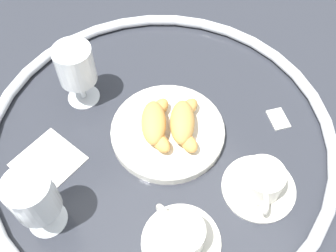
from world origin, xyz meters
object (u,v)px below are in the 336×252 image
croissant_small (184,123)px  sugar_packet (278,118)px  juice_glass_left (76,68)px  folded_napkin (48,161)px  coffee_cup_near (181,237)px  coffee_cup_far (261,183)px  pastry_plate (168,131)px  croissant_large (155,123)px  juice_glass_right (33,198)px

croissant_small → sugar_packet: bearing=72.7°
juice_glass_left → folded_napkin: bearing=-44.9°
folded_napkin → croissant_small: bearing=76.1°
coffee_cup_near → sugar_packet: 0.33m
coffee_cup_near → coffee_cup_far: 0.17m
pastry_plate → croissant_large: (-0.01, -0.02, 0.03)m
croissant_small → coffee_cup_far: croissant_small is taller
croissant_small → juice_glass_left: 0.24m
croissant_small → coffee_cup_far: (0.17, 0.06, -0.01)m
croissant_large → juice_glass_left: juice_glass_left is taller
pastry_plate → juice_glass_left: 0.22m
croissant_large → coffee_cup_far: size_ratio=0.91×
juice_glass_left → croissant_small: bearing=38.1°
coffee_cup_far → sugar_packet: coffee_cup_far is taller
coffee_cup_near → sugar_packet: bearing=113.3°
coffee_cup_near → juice_glass_left: bearing=-174.9°
juice_glass_left → folded_napkin: juice_glass_left is taller
pastry_plate → coffee_cup_near: coffee_cup_near is taller
croissant_small → sugar_packet: size_ratio=2.43×
coffee_cup_near → folded_napkin: bearing=-149.2°
coffee_cup_far → juice_glass_left: bearing=-149.6°
folded_napkin → juice_glass_right: bearing=-17.7°
croissant_large → croissant_small: same height
pastry_plate → sugar_packet: pastry_plate is taller
juice_glass_right → juice_glass_left: bearing=146.3°
sugar_packet → juice_glass_right: bearing=-78.9°
croissant_large → pastry_plate: bearing=63.9°
juice_glass_right → folded_napkin: juice_glass_right is taller
croissant_large → sugar_packet: size_ratio=2.48×
pastry_plate → croissant_small: bearing=63.6°
pastry_plate → juice_glass_right: 0.29m
croissant_large → croissant_small: size_ratio=1.02×
coffee_cup_near → pastry_plate: bearing=157.9°
folded_napkin → pastry_plate: bearing=77.7°
folded_napkin → juice_glass_left: bearing=135.1°
pastry_plate → juice_glass_right: juice_glass_right is taller
coffee_cup_near → coffee_cup_far: size_ratio=1.00×
coffee_cup_far → juice_glass_left: (-0.35, -0.21, 0.07)m
croissant_small → juice_glass_left: bearing=-141.9°
juice_glass_right → coffee_cup_near: bearing=52.8°
pastry_plate → sugar_packet: size_ratio=4.54×
coffee_cup_far → juice_glass_right: size_ratio=0.97×
coffee_cup_far → juice_glass_right: juice_glass_right is taller
pastry_plate → coffee_cup_near: size_ratio=1.67×
coffee_cup_far → juice_glass_right: 0.39m
coffee_cup_far → juice_glass_left: 0.41m
sugar_packet → juice_glass_left: bearing=-113.4°
croissant_large → juice_glass_left: size_ratio=0.88×
pastry_plate → juice_glass_left: bearing=-145.6°
croissant_large → croissant_small: bearing=63.7°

